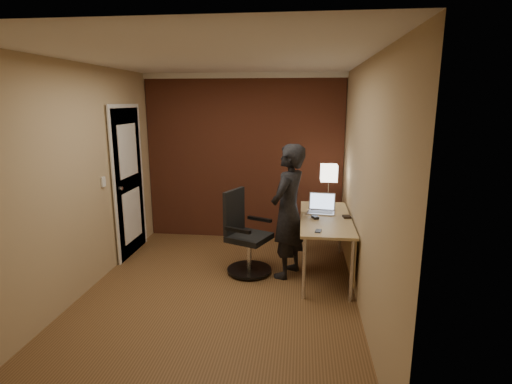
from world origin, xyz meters
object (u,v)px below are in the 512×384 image
at_px(mouse, 315,217).
at_px(office_chair, 245,238).
at_px(desk, 331,227).
at_px(desk_lamp, 329,173).
at_px(wallet, 347,217).
at_px(person, 288,212).
at_px(laptop, 322,207).
at_px(phone, 318,231).

xyz_separation_m(mouse, office_chair, (-0.85, 0.02, -0.30)).
distance_m(desk, desk_lamp, 0.86).
relative_size(desk, wallet, 13.64).
relative_size(wallet, person, 0.07).
bearing_deg(person, desk, 123.37).
height_order(desk, desk_lamp, desk_lamp).
height_order(desk, office_chair, office_chair).
height_order(desk_lamp, office_chair, desk_lamp).
height_order(desk_lamp, laptop, desk_lamp).
relative_size(phone, person, 0.07).
relative_size(mouse, person, 0.06).
bearing_deg(desk_lamp, phone, -97.92).
bearing_deg(wallet, person, -172.37).
relative_size(desk_lamp, wallet, 4.86).
distance_m(desk_lamp, mouse, 0.87).
relative_size(desk_lamp, laptop, 1.50).
xyz_separation_m(desk, wallet, (0.18, 0.00, 0.14)).
xyz_separation_m(desk, office_chair, (-1.05, -0.06, -0.15)).
bearing_deg(desk_lamp, laptop, -103.16).
relative_size(laptop, mouse, 3.58).
bearing_deg(laptop, phone, -94.92).
bearing_deg(phone, desk, 83.11).
height_order(desk_lamp, wallet, desk_lamp).
xyz_separation_m(desk, desk_lamp, (-0.01, 0.67, 0.55)).
height_order(laptop, phone, laptop).
height_order(desk, person, person).
distance_m(wallet, person, 0.71).
height_order(phone, office_chair, office_chair).
height_order(laptop, wallet, laptop).
distance_m(desk_lamp, phone, 1.31).
distance_m(mouse, person, 0.33).
bearing_deg(person, phone, 59.29).
bearing_deg(office_chair, desk_lamp, 35.05).
height_order(phone, person, person).
height_order(wallet, person, person).
relative_size(laptop, person, 0.22).
xyz_separation_m(mouse, phone, (0.02, -0.48, -0.01)).
distance_m(desk_lamp, wallet, 0.80).
xyz_separation_m(desk_lamp, office_chair, (-1.04, -0.73, -0.70)).
bearing_deg(office_chair, person, -2.80).
relative_size(desk, office_chair, 1.48).
height_order(phone, wallet, wallet).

